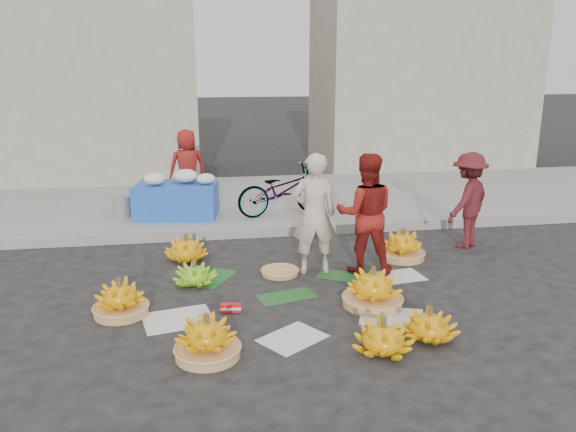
{
  "coord_description": "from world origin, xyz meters",
  "views": [
    {
      "loc": [
        -1.02,
        -6.03,
        2.55
      ],
      "look_at": [
        0.06,
        0.71,
        0.7
      ],
      "focal_mm": 35.0,
      "sensor_mm": 36.0,
      "label": 1
    }
  ],
  "objects": [
    {
      "name": "bicycle",
      "position": [
        0.33,
        2.95,
        0.53
      ],
      "size": [
        0.93,
        1.66,
        0.83
      ],
      "primitive_type": "imported",
      "rotation": [
        0.0,
        0.0,
        1.83
      ],
      "color": "gray",
      "rests_on": "sidewalk"
    },
    {
      "name": "incense_stack",
      "position": [
        -0.75,
        -0.52,
        0.05
      ],
      "size": [
        0.23,
        0.09,
        0.09
      ],
      "primitive_type": "cube",
      "rotation": [
        0.0,
        0.0,
        -0.08
      ],
      "color": "red",
      "rests_on": "ground"
    },
    {
      "name": "ground",
      "position": [
        0.0,
        0.0,
        0.0
      ],
      "size": [
        80.0,
        80.0,
        0.0
      ],
      "primitive_type": "plane",
      "color": "black",
      "rests_on": "ground"
    },
    {
      "name": "banana_bunch_5",
      "position": [
        1.65,
        0.84,
        0.18
      ],
      "size": [
        0.63,
        0.63,
        0.42
      ],
      "rotation": [
        0.0,
        0.0,
        -0.23
      ],
      "color": "#B2804A",
      "rests_on": "ground"
    },
    {
      "name": "banana_bunch_2",
      "position": [
        0.57,
        -1.59,
        0.15
      ],
      "size": [
        0.67,
        0.67,
        0.34
      ],
      "rotation": [
        0.0,
        0.0,
        0.3
      ],
      "color": "#E4A20B",
      "rests_on": "ground"
    },
    {
      "name": "man_striped",
      "position": [
        2.73,
        1.19,
        0.69
      ],
      "size": [
        1.02,
        0.94,
        1.37
      ],
      "primitive_type": "imported",
      "rotation": [
        0.0,
        0.0,
        3.79
      ],
      "color": "maroon",
      "rests_on": "ground"
    },
    {
      "name": "building_right",
      "position": [
        4.5,
        7.7,
        2.5
      ],
      "size": [
        5.0,
        3.0,
        5.0
      ],
      "primitive_type": "cube",
      "color": "#9F9582",
      "rests_on": "sidewalk"
    },
    {
      "name": "banana_bunch_1",
      "position": [
        -1.01,
        -1.42,
        0.17
      ],
      "size": [
        0.59,
        0.59,
        0.42
      ],
      "rotation": [
        0.0,
        0.0,
        -0.0
      ],
      "color": "#B2804A",
      "rests_on": "ground"
    },
    {
      "name": "sidewalk",
      "position": [
        0.0,
        4.3,
        0.06
      ],
      "size": [
        40.0,
        4.0,
        0.12
      ],
      "primitive_type": "cube",
      "color": "gray",
      "rests_on": "ground"
    },
    {
      "name": "basket_spare",
      "position": [
        -0.07,
        0.52,
        0.03
      ],
      "size": [
        0.6,
        0.6,
        0.05
      ],
      "primitive_type": "cylinder",
      "rotation": [
        0.0,
        0.0,
        0.39
      ],
      "color": "#B2804A",
      "rests_on": "ground"
    },
    {
      "name": "banana_leaves",
      "position": [
        -0.1,
        0.2,
        0.0
      ],
      "size": [
        2.0,
        1.0,
        0.0
      ],
      "primitive_type": null,
      "color": "#17471D",
      "rests_on": "ground"
    },
    {
      "name": "vendor_red",
      "position": [
        0.99,
        0.45,
        0.76
      ],
      "size": [
        0.83,
        0.7,
        1.52
      ],
      "primitive_type": "imported",
      "rotation": [
        0.0,
        0.0,
        2.95
      ],
      "color": "maroon",
      "rests_on": "ground"
    },
    {
      "name": "curb",
      "position": [
        0.0,
        2.2,
        0.07
      ],
      "size": [
        40.0,
        0.25,
        0.15
      ],
      "primitive_type": "cube",
      "color": "gray",
      "rests_on": "ground"
    },
    {
      "name": "banana_bunch_6",
      "position": [
        -1.13,
        0.35,
        0.13
      ],
      "size": [
        0.57,
        0.57,
        0.31
      ],
      "rotation": [
        0.0,
        0.0,
        -0.24
      ],
      "color": "#5EA818",
      "rests_on": "ground"
    },
    {
      "name": "grey_bucket",
      "position": [
        -2.3,
        3.22,
        0.29
      ],
      "size": [
        0.31,
        0.31,
        0.35
      ],
      "primitive_type": "cylinder",
      "color": "slate",
      "rests_on": "sidewalk"
    },
    {
      "name": "banana_bunch_3",
      "position": [
        1.09,
        -1.42,
        0.14
      ],
      "size": [
        0.59,
        0.59,
        0.34
      ],
      "rotation": [
        0.0,
        0.0,
        0.13
      ],
      "color": "#E4A20B",
      "rests_on": "ground"
    },
    {
      "name": "newspaper_scatter",
      "position": [
        0.0,
        -0.8,
        0.0
      ],
      "size": [
        3.2,
        1.8,
        0.0
      ],
      "primitive_type": null,
      "color": "silver",
      "rests_on": "ground"
    },
    {
      "name": "flower_vendor",
      "position": [
        -1.22,
        3.84,
        0.8
      ],
      "size": [
        0.74,
        0.56,
        1.35
      ],
      "primitive_type": "imported",
      "rotation": [
        0.0,
        0.0,
        3.35
      ],
      "color": "maroon",
      "rests_on": "sidewalk"
    },
    {
      "name": "banana_bunch_7",
      "position": [
        -1.23,
        1.21,
        0.16
      ],
      "size": [
        0.77,
        0.77,
        0.37
      ],
      "rotation": [
        0.0,
        0.0,
        0.35
      ],
      "color": "#E4A20B",
      "rests_on": "ground"
    },
    {
      "name": "banana_bunch_0",
      "position": [
        -1.89,
        -0.38,
        0.17
      ],
      "size": [
        0.58,
        0.58,
        0.4
      ],
      "rotation": [
        0.0,
        0.0,
        0.22
      ],
      "color": "#B2804A",
      "rests_on": "ground"
    },
    {
      "name": "building_left",
      "position": [
        -4.0,
        7.2,
        2.0
      ],
      "size": [
        6.0,
        3.0,
        4.0
      ],
      "primitive_type": "cube",
      "color": "#9F9582",
      "rests_on": "sidewalk"
    },
    {
      "name": "vendor_cream",
      "position": [
        0.36,
        0.52,
        0.76
      ],
      "size": [
        0.56,
        0.37,
        1.53
      ],
      "primitive_type": "imported",
      "rotation": [
        0.0,
        0.0,
        3.13
      ],
      "color": "beige",
      "rests_on": "ground"
    },
    {
      "name": "banana_bunch_4",
      "position": [
        0.79,
        -0.58,
        0.19
      ],
      "size": [
        0.72,
        0.72,
        0.45
      ],
      "rotation": [
        0.0,
        0.0,
        0.32
      ],
      "color": "#B2804A",
      "rests_on": "ground"
    },
    {
      "name": "flower_table",
      "position": [
        -1.4,
        3.12,
        0.43
      ],
      "size": [
        1.41,
        1.0,
        0.76
      ],
      "rotation": [
        0.0,
        0.0,
        -0.15
      ],
      "color": "#1B48B2",
      "rests_on": "sidewalk"
    }
  ]
}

